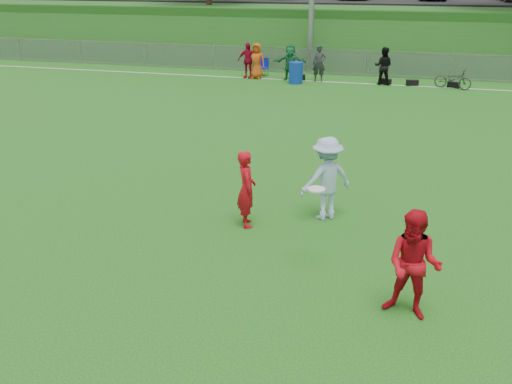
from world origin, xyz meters
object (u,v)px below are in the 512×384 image
(bicycle, at_px, (453,79))
(player_blue, at_px, (327,179))
(frisbee, at_px, (316,189))
(player_red_left, at_px, (247,189))
(player_red_center, at_px, (414,265))
(recycling_bin, at_px, (296,73))

(bicycle, bearing_deg, player_blue, -173.62)
(frisbee, bearing_deg, player_blue, 93.87)
(player_red_left, height_order, player_red_center, player_red_center)
(player_red_center, distance_m, player_blue, 3.80)
(player_red_left, height_order, recycling_bin, player_red_left)
(player_blue, height_order, frisbee, player_blue)
(player_red_left, xyz_separation_m, player_red_center, (3.34, -2.54, 0.06))
(player_red_left, bearing_deg, player_blue, -87.16)
(player_blue, bearing_deg, recycling_bin, -114.85)
(player_red_center, bearing_deg, player_red_left, 156.53)
(player_red_left, relative_size, recycling_bin, 1.63)
(player_red_left, height_order, player_blue, player_blue)
(player_blue, distance_m, bicycle, 16.03)
(player_red_center, xyz_separation_m, bicycle, (1.43, 19.02, -0.44))
(recycling_bin, distance_m, bicycle, 7.04)
(player_blue, relative_size, recycling_bin, 1.81)
(frisbee, distance_m, bicycle, 18.28)
(recycling_bin, bearing_deg, frisbee, -77.29)
(frisbee, relative_size, recycling_bin, 0.31)
(frisbee, xyz_separation_m, bicycle, (3.10, 17.98, -1.09))
(player_blue, relative_size, frisbee, 5.85)
(player_red_center, height_order, player_blue, player_blue)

